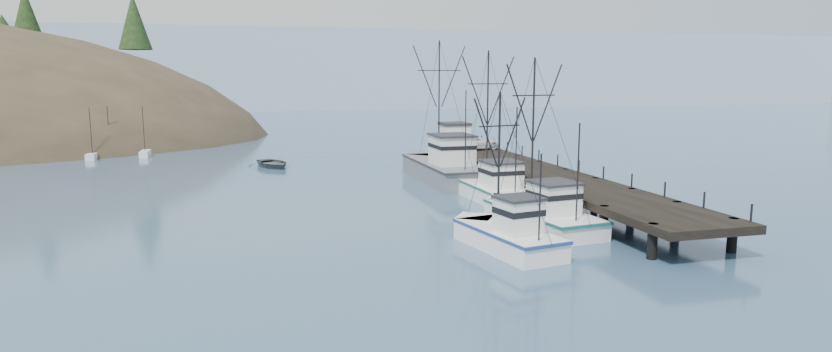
{
  "coord_description": "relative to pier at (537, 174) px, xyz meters",
  "views": [
    {
      "loc": [
        -9.96,
        -33.99,
        10.03
      ],
      "look_at": [
        2.36,
        12.41,
        2.5
      ],
      "focal_mm": 28.0,
      "sensor_mm": 36.0,
      "label": 1
    }
  ],
  "objects": [
    {
      "name": "trawler_mid",
      "position": [
        -9.55,
        -15.93,
        -0.87
      ],
      "size": [
        4.47,
        9.25,
        9.4
      ],
      "color": "white",
      "rests_on": "ground"
    },
    {
      "name": "trawler_near",
      "position": [
        -5.22,
        -11.38,
        -0.87
      ],
      "size": [
        4.97,
        11.43,
        11.49
      ],
      "color": "white",
      "rests_on": "ground"
    },
    {
      "name": "pickup_truck",
      "position": [
        0.04,
        15.71,
        1.09
      ],
      "size": [
        6.06,
        3.71,
        1.57
      ],
      "primitive_type": "imported",
      "rotation": [
        0.0,
        0.0,
        1.78
      ],
      "color": "white",
      "rests_on": "pier"
    },
    {
      "name": "pier_shed",
      "position": [
        -1.5,
        18.0,
        1.73
      ],
      "size": [
        3.0,
        3.2,
        2.8
      ],
      "color": "silver",
      "rests_on": "pier"
    },
    {
      "name": "motorboat",
      "position": [
        -21.12,
        21.99,
        -1.69
      ],
      "size": [
        5.79,
        6.8,
        1.19
      ],
      "primitive_type": "imported",
      "rotation": [
        0.0,
        0.0,
        0.34
      ],
      "color": "#4F5258",
      "rests_on": "ground"
    },
    {
      "name": "trawler_far",
      "position": [
        -4.54,
        -1.09,
        -0.87
      ],
      "size": [
        4.39,
        12.15,
        12.3
      ],
      "color": "white",
      "rests_on": "ground"
    },
    {
      "name": "moored_sailboats",
      "position": [
        -45.67,
        38.51,
        -1.36
      ],
      "size": [
        21.92,
        15.83,
        6.35
      ],
      "color": "white",
      "rests_on": "ground"
    },
    {
      "name": "distant_ridge_far",
      "position": [
        -54.0,
        169.0,
        -1.69
      ],
      "size": [
        180.0,
        25.0,
        18.0
      ],
      "primitive_type": "cube",
      "color": "silver",
      "rests_on": "ground"
    },
    {
      "name": "work_vessel",
      "position": [
        -5.6,
        8.72,
        -0.46
      ],
      "size": [
        5.17,
        16.37,
        13.61
      ],
      "color": "slate",
      "rests_on": "ground"
    },
    {
      "name": "distant_ridge",
      "position": [
        -4.0,
        154.0,
        -1.69
      ],
      "size": [
        360.0,
        40.0,
        26.0
      ],
      "primitive_type": "cube",
      "color": "#9EB2C6",
      "rests_on": "ground"
    },
    {
      "name": "pier",
      "position": [
        0.0,
        0.0,
        0.0
      ],
      "size": [
        6.0,
        44.0,
        2.0
      ],
      "color": "black",
      "rests_on": "ground"
    },
    {
      "name": "ground",
      "position": [
        -14.0,
        -16.0,
        -1.69
      ],
      "size": [
        400.0,
        400.0,
        0.0
      ],
      "primitive_type": "plane",
      "color": "#335071",
      "rests_on": "ground"
    }
  ]
}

